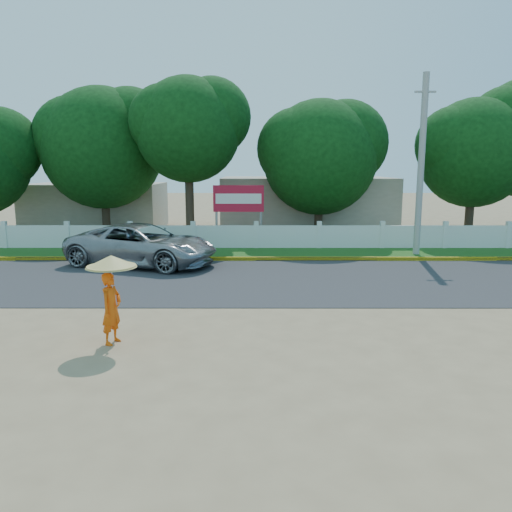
{
  "coord_description": "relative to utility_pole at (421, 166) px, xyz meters",
  "views": [
    {
      "loc": [
        0.02,
        -12.34,
        3.91
      ],
      "look_at": [
        0.0,
        2.0,
        1.3
      ],
      "focal_mm": 35.0,
      "sensor_mm": 36.0,
      "label": 1
    }
  ],
  "objects": [
    {
      "name": "vehicle",
      "position": [
        -11.62,
        -2.46,
        -3.06
      ],
      "size": [
        6.47,
        4.41,
        1.65
      ],
      "primitive_type": "imported",
      "rotation": [
        0.0,
        0.0,
        1.26
      ],
      "color": "gray",
      "rests_on": "ground"
    },
    {
      "name": "grass_verge",
      "position": [
        -7.12,
        0.23,
        -3.86
      ],
      "size": [
        60.0,
        3.5,
        0.03
      ],
      "primitive_type": "cube",
      "color": "#2D601E",
      "rests_on": "ground"
    },
    {
      "name": "ground",
      "position": [
        -7.12,
        -9.52,
        -3.88
      ],
      "size": [
        120.0,
        120.0,
        0.0
      ],
      "primitive_type": "plane",
      "color": "#9E8460",
      "rests_on": "ground"
    },
    {
      "name": "fence",
      "position": [
        -7.12,
        1.68,
        -3.33
      ],
      "size": [
        40.0,
        0.1,
        1.1
      ],
      "primitive_type": "cube",
      "color": "silver",
      "rests_on": "ground"
    },
    {
      "name": "road",
      "position": [
        -7.12,
        -5.02,
        -3.87
      ],
      "size": [
        60.0,
        7.0,
        0.02
      ],
      "primitive_type": "cube",
      "color": "#38383A",
      "rests_on": "ground"
    },
    {
      "name": "utility_pole",
      "position": [
        0.0,
        0.0,
        0.0
      ],
      "size": [
        0.28,
        0.28,
        7.76
      ],
      "primitive_type": "cylinder",
      "color": "#969794",
      "rests_on": "ground"
    },
    {
      "name": "monk_with_parasol",
      "position": [
        -10.29,
        -11.25,
        -2.58
      ],
      "size": [
        1.1,
        1.1,
        1.99
      ],
      "color": "#E0500B",
      "rests_on": "ground"
    },
    {
      "name": "tree_row",
      "position": [
        -3.59,
        4.62,
        0.9
      ],
      "size": [
        39.18,
        7.93,
        8.43
      ],
      "color": "#473828",
      "rests_on": "ground"
    },
    {
      "name": "curb",
      "position": [
        -7.12,
        -1.47,
        -3.8
      ],
      "size": [
        40.0,
        0.18,
        0.16
      ],
      "primitive_type": "cube",
      "color": "yellow",
      "rests_on": "ground"
    },
    {
      "name": "building_far",
      "position": [
        -17.12,
        9.48,
        -2.48
      ],
      "size": [
        8.0,
        5.0,
        2.8
      ],
      "primitive_type": "cube",
      "color": "#B7AD99",
      "rests_on": "ground"
    },
    {
      "name": "building_near",
      "position": [
        -4.12,
        8.48,
        -2.28
      ],
      "size": [
        10.0,
        6.0,
        3.2
      ],
      "primitive_type": "cube",
      "color": "#B7AD99",
      "rests_on": "ground"
    },
    {
      "name": "billboard",
      "position": [
        -8.0,
        2.78,
        -1.74
      ],
      "size": [
        2.5,
        0.13,
        2.95
      ],
      "color": "gray",
      "rests_on": "ground"
    }
  ]
}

